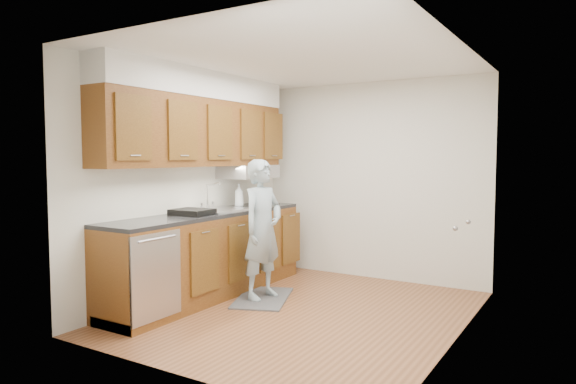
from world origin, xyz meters
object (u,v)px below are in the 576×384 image
(soap_bottle_b, at_px, (253,201))
(soap_bottle_c, at_px, (261,199))
(steel_can, at_px, (263,203))
(dish_rack, at_px, (192,212))
(soap_bottle_a, at_px, (239,195))
(person, at_px, (263,220))

(soap_bottle_b, xyz_separation_m, soap_bottle_c, (-0.14, 0.37, -0.01))
(steel_can, bearing_deg, soap_bottle_b, -131.04)
(soap_bottle_c, xyz_separation_m, dish_rack, (0.02, -1.32, -0.05))
(soap_bottle_a, xyz_separation_m, soap_bottle_c, (0.07, 0.37, -0.07))
(person, distance_m, soap_bottle_c, 1.03)
(soap_bottle_c, relative_size, dish_rack, 0.40)
(soap_bottle_a, bearing_deg, dish_rack, -84.92)
(soap_bottle_a, height_order, steel_can, soap_bottle_a)
(soap_bottle_c, bearing_deg, soap_bottle_a, -100.25)
(soap_bottle_a, relative_size, soap_bottle_c, 1.83)
(person, bearing_deg, soap_bottle_b, 50.66)
(person, distance_m, dish_rack, 0.76)
(soap_bottle_a, xyz_separation_m, soap_bottle_b, (0.21, 0.01, -0.06))
(person, distance_m, soap_bottle_a, 0.83)
(person, relative_size, soap_bottle_a, 5.91)
(soap_bottle_a, xyz_separation_m, dish_rack, (0.08, -0.95, -0.11))
(person, distance_m, steel_can, 0.68)
(soap_bottle_c, bearing_deg, person, -54.58)
(steel_can, distance_m, dish_rack, 1.06)
(person, bearing_deg, soap_bottle_a, 61.79)
(person, distance_m, soap_bottle_b, 0.66)
(dish_rack, bearing_deg, soap_bottle_a, 91.91)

